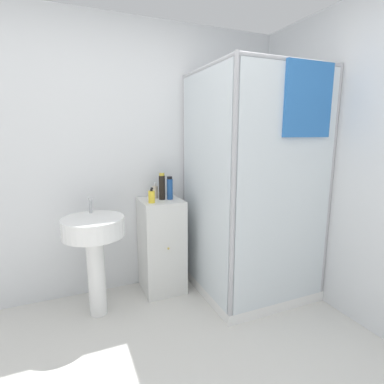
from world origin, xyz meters
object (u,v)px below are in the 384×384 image
(shampoo_bottle_tall_black, at_px, (162,187))
(shampoo_bottle_blue, at_px, (170,188))
(sink, at_px, (94,241))
(soap_dispenser, at_px, (152,197))
(lotion_bottle_white, at_px, (155,192))

(shampoo_bottle_tall_black, xyz_separation_m, shampoo_bottle_blue, (0.07, -0.02, -0.02))
(sink, xyz_separation_m, soap_dispenser, (0.51, 0.09, 0.30))
(shampoo_bottle_tall_black, bearing_deg, shampoo_bottle_blue, -17.46)
(sink, distance_m, soap_dispenser, 0.60)
(shampoo_bottle_blue, height_order, lotion_bottle_white, shampoo_bottle_blue)
(shampoo_bottle_blue, bearing_deg, lotion_bottle_white, 139.05)
(lotion_bottle_white, bearing_deg, soap_dispenser, -115.42)
(lotion_bottle_white, bearing_deg, shampoo_bottle_blue, -40.95)
(soap_dispenser, bearing_deg, lotion_bottle_white, 64.58)
(soap_dispenser, distance_m, shampoo_bottle_blue, 0.21)
(soap_dispenser, distance_m, shampoo_bottle_tall_black, 0.17)
(soap_dispenser, bearing_deg, shampoo_bottle_tall_black, 37.15)
(shampoo_bottle_tall_black, xyz_separation_m, lotion_bottle_white, (-0.04, 0.08, -0.06))
(sink, xyz_separation_m, lotion_bottle_white, (0.59, 0.26, 0.31))
(sink, bearing_deg, lotion_bottle_white, 24.13)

